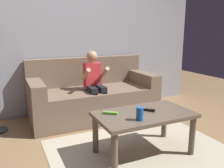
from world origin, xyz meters
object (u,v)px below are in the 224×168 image
game_remote_black_near_edge (148,110)px  soda_can (140,114)px  coffee_table (144,119)px  couch (93,96)px  game_remote_lime_center (110,113)px  person_seated_on_couch (95,82)px

game_remote_black_near_edge → soda_can: bearing=-139.3°
soda_can → coffee_table: bearing=46.0°
coffee_table → couch: bearing=93.7°
coffee_table → soda_can: size_ratio=7.91×
game_remote_lime_center → soda_can: size_ratio=1.10×
game_remote_lime_center → person_seated_on_couch: bearing=78.0°
person_seated_on_couch → coffee_table: (0.11, -1.07, -0.19)m
person_seated_on_couch → game_remote_lime_center: 0.99m
game_remote_lime_center → couch: bearing=78.2°
game_remote_black_near_edge → soda_can: 0.28m
person_seated_on_couch → game_remote_lime_center: (-0.21, -0.97, -0.11)m
couch → coffee_table: bearing=-86.3°
couch → person_seated_on_couch: person_seated_on_couch is taller
game_remote_black_near_edge → game_remote_lime_center: size_ratio=0.96×
coffee_table → game_remote_lime_center: bearing=161.6°
coffee_table → game_remote_black_near_edge: 0.11m
coffee_table → game_remote_lime_center: 0.35m
couch → soda_can: bearing=-92.6°
person_seated_on_couch → soda_can: size_ratio=7.95×
couch → game_remote_lime_center: 1.18m
person_seated_on_couch → game_remote_black_near_edge: size_ratio=7.54×
coffee_table → game_remote_lime_center: size_ratio=7.17×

